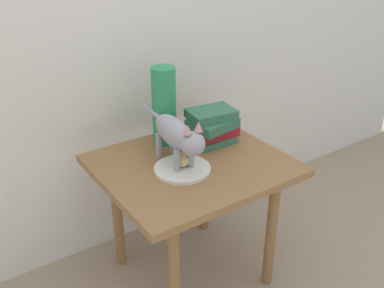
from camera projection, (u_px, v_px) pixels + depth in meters
name	position (u px, v px, depth m)	size (l,w,h in m)	color
ground_plane	(192.00, 271.00, 1.98)	(6.00, 6.00, 0.00)	gray
back_panel	(133.00, 7.00, 1.81)	(4.00, 0.04, 2.20)	silver
side_table	(192.00, 180.00, 1.76)	(0.72, 0.63, 0.57)	olive
plate	(182.00, 169.00, 1.66)	(0.22, 0.22, 0.01)	silver
bread_roll	(183.00, 159.00, 1.67)	(0.08, 0.06, 0.05)	#E0BC7A
cat	(177.00, 135.00, 1.64)	(0.12, 0.48, 0.23)	#99999E
book_stack	(212.00, 126.00, 1.85)	(0.21, 0.18, 0.15)	#336B4C
green_vase	(164.00, 106.00, 1.81)	(0.10, 0.10, 0.33)	#288C51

